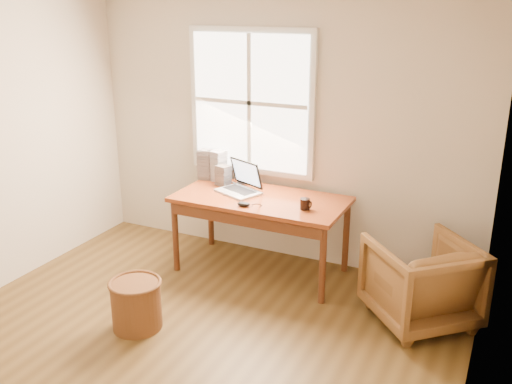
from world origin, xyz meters
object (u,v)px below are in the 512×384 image
armchair (421,282)px  wicker_stool (136,305)px  coffee_mug (305,204)px  laptop (238,176)px  desk (261,199)px  cd_stack_a (217,165)px

armchair → wicker_stool: (-2.02, -1.07, -0.15)m
wicker_stool → coffee_mug: coffee_mug is taller
armchair → laptop: bearing=-51.3°
desk → laptop: (-0.25, 0.02, 0.19)m
armchair → cd_stack_a: 2.31m
wicker_stool → cd_stack_a: size_ratio=1.27×
armchair → desk: bearing=-52.0°
coffee_mug → laptop: bearing=158.3°
desk → cd_stack_a: 0.71m
desk → wicker_stool: (-0.47, -1.34, -0.53)m
armchair → cd_stack_a: bearing=-56.7°
laptop → coffee_mug: size_ratio=4.73×
wicker_stool → coffee_mug: 1.66m
laptop → wicker_stool: bearing=-76.2°
laptop → coffee_mug: bearing=12.1°
armchair → cd_stack_a: cd_stack_a is taller
armchair → laptop: (-1.80, 0.29, 0.56)m
desk → wicker_stool: size_ratio=4.06×
wicker_stool → laptop: 1.55m
wicker_stool → cd_stack_a: bearing=95.5°
coffee_mug → cd_stack_a: bearing=148.6°
wicker_stool → cd_stack_a: cd_stack_a is taller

